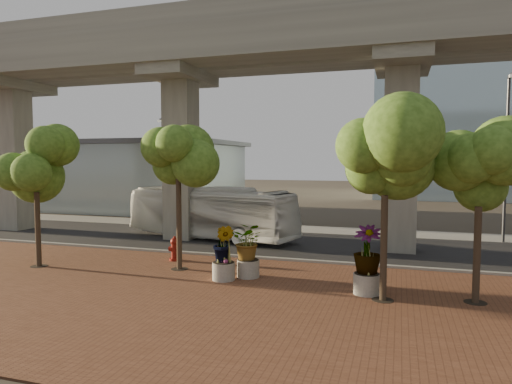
% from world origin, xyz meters
% --- Properties ---
extents(ground, '(160.00, 160.00, 0.00)m').
position_xyz_m(ground, '(0.00, 0.00, 0.00)').
color(ground, '#332C25').
rests_on(ground, ground).
extents(brick_plaza, '(70.00, 13.00, 0.06)m').
position_xyz_m(brick_plaza, '(0.00, -8.00, 0.03)').
color(brick_plaza, brown).
rests_on(brick_plaza, ground).
extents(asphalt_road, '(90.00, 8.00, 0.04)m').
position_xyz_m(asphalt_road, '(0.00, 2.00, 0.02)').
color(asphalt_road, black).
rests_on(asphalt_road, ground).
extents(curb_strip, '(70.00, 0.25, 0.16)m').
position_xyz_m(curb_strip, '(0.00, -2.00, 0.08)').
color(curb_strip, gray).
rests_on(curb_strip, ground).
extents(far_sidewalk, '(90.00, 3.00, 0.06)m').
position_xyz_m(far_sidewalk, '(0.00, 7.50, 0.03)').
color(far_sidewalk, gray).
rests_on(far_sidewalk, ground).
extents(transit_viaduct, '(72.00, 5.60, 12.40)m').
position_xyz_m(transit_viaduct, '(0.00, 2.00, 7.29)').
color(transit_viaduct, gray).
rests_on(transit_viaduct, ground).
extents(station_pavilion, '(23.00, 13.00, 6.30)m').
position_xyz_m(station_pavilion, '(-20.00, 16.00, 3.22)').
color(station_pavilion, '#A2B4B9').
rests_on(station_pavilion, ground).
extents(transit_bus, '(10.93, 5.07, 2.97)m').
position_xyz_m(transit_bus, '(-4.47, 2.56, 1.48)').
color(transit_bus, white).
rests_on(transit_bus, ground).
extents(fire_hydrant, '(0.55, 0.49, 1.09)m').
position_xyz_m(fire_hydrant, '(-3.57, -3.51, 0.58)').
color(fire_hydrant, maroon).
rests_on(fire_hydrant, ground).
extents(planter_front, '(1.92, 1.92, 2.11)m').
position_xyz_m(planter_front, '(0.50, -5.27, 1.34)').
color(planter_front, '#A39C94').
rests_on(planter_front, ground).
extents(planter_right, '(2.17, 2.17, 2.32)m').
position_xyz_m(planter_right, '(5.00, -6.18, 1.46)').
color(planter_right, gray).
rests_on(planter_right, ground).
extents(planter_left, '(1.90, 1.90, 2.09)m').
position_xyz_m(planter_left, '(-0.26, -5.94, 1.33)').
color(planter_left, '#A49E94').
rests_on(planter_left, ground).
extents(street_tree_far_west, '(3.68, 3.68, 5.92)m').
position_xyz_m(street_tree_far_west, '(-8.54, -6.27, 4.28)').
color(street_tree_far_west, '#443526').
rests_on(street_tree_far_west, ground).
extents(street_tree_near_west, '(3.29, 3.29, 6.20)m').
position_xyz_m(street_tree_near_west, '(-2.63, -4.91, 4.74)').
color(street_tree_near_west, '#443526').
rests_on(street_tree_near_west, ground).
extents(street_tree_near_east, '(3.93, 3.93, 6.33)m').
position_xyz_m(street_tree_near_east, '(5.55, -6.73, 4.58)').
color(street_tree_near_east, '#443526').
rests_on(street_tree_near_east, ground).
extents(street_tree_far_east, '(3.47, 3.47, 5.65)m').
position_xyz_m(street_tree_far_east, '(8.35, -6.10, 4.11)').
color(street_tree_far_east, '#443526').
rests_on(street_tree_far_east, ground).
extents(streetlamp_west, '(0.36, 1.04, 7.20)m').
position_xyz_m(streetlamp_west, '(-8.82, 5.50, 4.21)').
color(streetlamp_west, '#313137').
rests_on(streetlamp_west, ground).
extents(streetlamp_east, '(0.45, 1.31, 9.04)m').
position_xyz_m(streetlamp_east, '(11.48, 6.00, 5.28)').
color(streetlamp_east, '#323237').
rests_on(streetlamp_east, ground).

